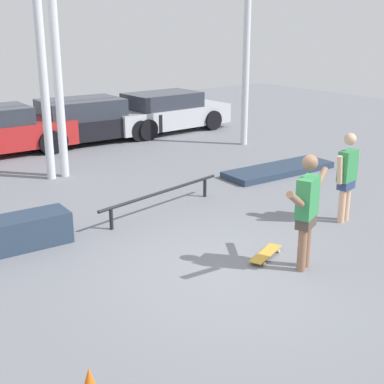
# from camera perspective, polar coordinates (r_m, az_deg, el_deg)

# --- Properties ---
(ground_plane) EXTENTS (36.00, 36.00, 0.00)m
(ground_plane) POSITION_cam_1_polar(r_m,az_deg,el_deg) (8.09, 4.34, -8.53)
(ground_plane) COLOR slate
(skateboarder) EXTENTS (1.47, 0.67, 1.77)m
(skateboarder) POSITION_cam_1_polar(r_m,az_deg,el_deg) (8.00, 12.17, -1.59)
(skateboarder) COLOR #8C664C
(skateboarder) RESTS_ON ground_plane
(skateboard) EXTENTS (0.85, 0.50, 0.08)m
(skateboard) POSITION_cam_1_polar(r_m,az_deg,el_deg) (8.60, 7.87, -6.54)
(skateboard) COLOR gold
(skateboard) RESTS_ON ground_plane
(manual_pad) EXTENTS (3.00, 1.04, 0.15)m
(manual_pad) POSITION_cam_1_polar(r_m,az_deg,el_deg) (13.36, 9.26, 2.36)
(manual_pad) COLOR #28384C
(manual_pad) RESTS_ON ground_plane
(grind_rail) EXTENTS (3.07, 0.63, 0.43)m
(grind_rail) POSITION_cam_1_polar(r_m,az_deg,el_deg) (10.43, -3.23, -0.28)
(grind_rail) COLOR black
(grind_rail) RESTS_ON ground_plane
(canopy_support_right) EXTENTS (6.00, 0.20, 5.14)m
(canopy_support_right) POSITION_cam_1_polar(r_m,az_deg,el_deg) (14.18, -3.16, 16.37)
(canopy_support_right) COLOR silver
(canopy_support_right) RESTS_ON ground_plane
(parked_car_black) EXTENTS (4.41, 2.14, 1.32)m
(parked_car_black) POSITION_cam_1_polar(r_m,az_deg,el_deg) (16.87, -11.31, 7.43)
(parked_car_black) COLOR black
(parked_car_black) RESTS_ON ground_plane
(parked_car_silver) EXTENTS (4.39, 1.95, 1.31)m
(parked_car_silver) POSITION_cam_1_polar(r_m,az_deg,el_deg) (18.17, -2.82, 8.48)
(parked_car_silver) COLOR #B7BABF
(parked_car_silver) RESTS_ON ground_plane
(bystander) EXTENTS (0.75, 0.27, 1.68)m
(bystander) POSITION_cam_1_polar(r_m,az_deg,el_deg) (10.15, 16.21, 1.87)
(bystander) COLOR #DBAD89
(bystander) RESTS_ON ground_plane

